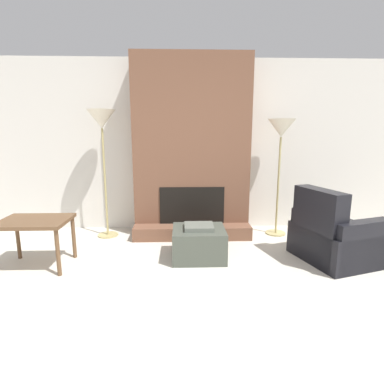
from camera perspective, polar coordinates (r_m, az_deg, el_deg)
The scene contains 7 objects.
wall_back at distance 4.72m, azimuth -0.19°, elevation 8.69°, with size 7.94×0.06×2.60m, color silver.
fireplace at distance 4.47m, azimuth -0.08°, elevation 7.79°, with size 1.69×0.69×2.60m.
ottoman at distance 3.69m, azimuth 1.31°, elevation -9.62°, with size 0.63×0.56×0.42m.
armchair at distance 3.98m, azimuth 25.29°, elevation -7.90°, with size 1.02×1.03×0.88m.
side_table at distance 3.80m, azimuth -27.79°, elevation -5.74°, with size 0.75×0.55×0.56m.
floor_lamp_left at distance 4.45m, azimuth -16.80°, elevation 11.92°, with size 0.39×0.39×1.82m.
floor_lamp_right at distance 4.53m, azimuth 16.60°, elevation 10.48°, with size 0.39×0.39×1.70m.
Camera 1 is at (-0.14, -1.51, 1.51)m, focal length 28.00 mm.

